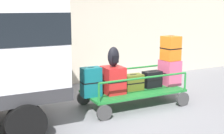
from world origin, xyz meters
The scene contains 11 objects.
ground_plane centered at (0.00, 0.00, 0.00)m, with size 40.00×40.00×0.00m, color gray.
building_wall centered at (-0.01, 2.92, 2.50)m, with size 12.00×0.38×5.00m.
luggage_cart centered at (0.29, 0.24, 0.32)m, with size 2.38×1.21×0.38m.
cart_railing centered at (0.29, 0.24, 0.73)m, with size 2.28×1.08×0.43m.
suitcase_left_bottom centered at (-0.79, 0.22, 0.70)m, with size 0.44×0.28×0.65m.
suitcase_midleft_bottom centered at (-0.25, 0.23, 0.68)m, with size 0.45×0.51×0.61m.
suitcase_center_bottom centered at (0.29, 0.24, 0.57)m, with size 0.47×0.29×0.37m.
suitcase_midright_bottom centered at (0.82, 0.25, 0.58)m, with size 0.47×0.28×0.40m.
suitcase_right_bottom centered at (1.36, 0.27, 0.69)m, with size 0.41×0.50×0.62m.
suitcase_right_middle centered at (1.36, 0.26, 1.30)m, with size 0.41×0.43×0.60m.
backpack centered at (-0.24, 0.24, 1.21)m, with size 0.27×0.22×0.44m.
Camera 1 is at (-3.25, -5.64, 2.30)m, focal length 48.26 mm.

